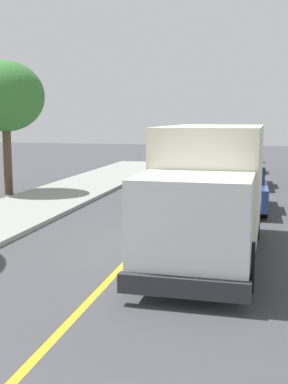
% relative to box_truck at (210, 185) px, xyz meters
% --- Properties ---
extents(centre_line_yellow, '(0.16, 56.00, 0.01)m').
position_rel_box_truck_xyz_m(centre_line_yellow, '(-1.84, -0.05, -1.76)').
color(centre_line_yellow, gold).
rests_on(centre_line_yellow, ground).
extents(box_truck, '(2.52, 7.22, 3.20)m').
position_rel_box_truck_xyz_m(box_truck, '(0.00, 0.00, 0.00)').
color(box_truck, '#F2EDCC').
rests_on(box_truck, ground).
extents(parked_car_near, '(1.89, 4.44, 1.67)m').
position_rel_box_truck_xyz_m(parked_car_near, '(0.55, 6.47, -0.97)').
color(parked_car_near, '#2D4793').
rests_on(parked_car_near, ground).
extents(parked_car_mid, '(1.88, 4.43, 1.67)m').
position_rel_box_truck_xyz_m(parked_car_mid, '(0.47, 13.23, -0.97)').
color(parked_car_mid, black).
rests_on(parked_car_mid, ground).
extents(parked_car_far, '(1.98, 4.47, 1.67)m').
position_rel_box_truck_xyz_m(parked_car_far, '(0.08, 19.41, -0.97)').
color(parked_car_far, '#4C564C').
rests_on(parked_car_far, ground).
extents(parked_car_furthest, '(1.97, 4.47, 1.67)m').
position_rel_box_truck_xyz_m(parked_car_furthest, '(-0.12, 26.51, -0.97)').
color(parked_car_furthest, silver).
rests_on(parked_car_furthest, ground).
extents(street_tree_down_block, '(3.41, 3.41, 5.86)m').
position_rel_box_truck_xyz_m(street_tree_down_block, '(-9.77, 7.91, 2.53)').
color(street_tree_down_block, brown).
rests_on(street_tree_down_block, ground).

